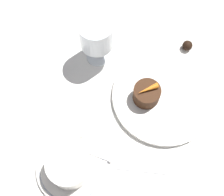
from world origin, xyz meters
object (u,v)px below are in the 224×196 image
at_px(coffee_cup, 69,166).
at_px(fork, 121,168).
at_px(wine_glass, 96,36).
at_px(dessert_cake, 147,93).
at_px(dinner_plate, 164,96).

xyz_separation_m(coffee_cup, fork, (0.04, -0.10, -0.04)).
height_order(wine_glass, dessert_cake, wine_glass).
bearing_deg(dessert_cake, coffee_cup, 153.31).
bearing_deg(wine_glass, fork, -150.38).
xyz_separation_m(fork, dessert_cake, (0.17, -0.01, 0.03)).
height_order(fork, dessert_cake, dessert_cake).
bearing_deg(wine_glass, dessert_cake, -116.39).
relative_size(dinner_plate, wine_glass, 1.82).
xyz_separation_m(wine_glass, fork, (-0.24, -0.14, -0.09)).
distance_m(coffee_cup, fork, 0.11).
bearing_deg(coffee_cup, fork, -70.01).
distance_m(dinner_plate, wine_glass, 0.21).
xyz_separation_m(dinner_plate, wine_glass, (0.06, 0.18, 0.08)).
xyz_separation_m(dinner_plate, dessert_cake, (-0.02, 0.04, 0.03)).
bearing_deg(fork, dessert_cake, -1.87).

